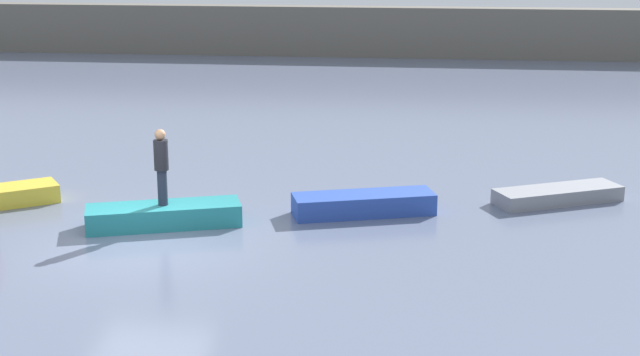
{
  "coord_description": "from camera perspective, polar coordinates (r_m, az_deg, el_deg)",
  "views": [
    {
      "loc": [
        5.81,
        -18.27,
        6.54
      ],
      "look_at": [
        3.28,
        3.69,
        0.56
      ],
      "focal_mm": 52.88,
      "sensor_mm": 36.0,
      "label": 1
    }
  ],
  "objects": [
    {
      "name": "person_dark_shirt",
      "position": [
        21.0,
        -9.58,
        0.9
      ],
      "size": [
        0.32,
        0.32,
        1.72
      ],
      "color": "#232838",
      "rests_on": "rowboat_teal"
    },
    {
      "name": "embankment_wall",
      "position": [
        48.65,
        -0.33,
        8.89
      ],
      "size": [
        80.0,
        1.2,
        2.51
      ],
      "primitive_type": "cube",
      "color": "#666056",
      "rests_on": "ground_plane"
    },
    {
      "name": "rowboat_teal",
      "position": [
        21.32,
        -9.44,
        -2.25
      ],
      "size": [
        3.54,
        2.02,
        0.49
      ],
      "primitive_type": "cube",
      "rotation": [
        0.0,
        0.0,
        0.33
      ],
      "color": "teal",
      "rests_on": "ground_plane"
    },
    {
      "name": "rowboat_grey",
      "position": [
        23.58,
        14.2,
        -1.0
      ],
      "size": [
        3.25,
        2.22,
        0.36
      ],
      "primitive_type": "cube",
      "rotation": [
        0.0,
        0.0,
        0.45
      ],
      "color": "gray",
      "rests_on": "ground_plane"
    },
    {
      "name": "rowboat_blue",
      "position": [
        21.93,
        2.66,
        -1.57
      ],
      "size": [
        3.41,
        1.89,
        0.49
      ],
      "primitive_type": "cube",
      "rotation": [
        0.0,
        0.0,
        0.31
      ],
      "color": "#2B4CAD",
      "rests_on": "ground_plane"
    },
    {
      "name": "ground_plane",
      "position": [
        20.25,
        -10.5,
        -3.98
      ],
      "size": [
        120.0,
        120.0,
        0.0
      ],
      "primitive_type": "plane",
      "color": "slate"
    }
  ]
}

